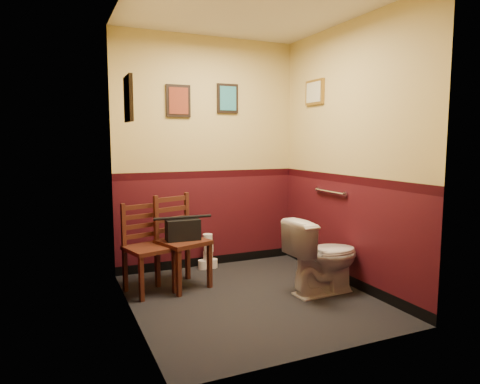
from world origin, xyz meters
TOP-DOWN VIEW (x-y plane):
  - floor at (0.00, 0.00)m, footprint 2.20×2.40m
  - ceiling at (0.00, 0.00)m, footprint 2.20×2.40m
  - wall_back at (0.00, 1.20)m, footprint 2.20×0.00m
  - wall_front at (0.00, -1.20)m, footprint 2.20×0.00m
  - wall_left at (-1.10, 0.00)m, footprint 0.00×2.40m
  - wall_right at (1.10, 0.00)m, footprint 0.00×2.40m
  - grab_bar at (1.07, 0.25)m, footprint 0.05×0.56m
  - framed_print_back_a at (-0.35, 1.18)m, footprint 0.28×0.04m
  - framed_print_back_b at (0.25, 1.18)m, footprint 0.26×0.04m
  - framed_print_left at (-1.08, 0.10)m, footprint 0.04×0.30m
  - framed_print_right at (1.08, 0.60)m, footprint 0.04×0.34m
  - toilet at (0.72, -0.15)m, footprint 0.77×0.46m
  - toilet_brush at (0.95, -0.10)m, footprint 0.12×0.12m
  - chair_left at (-0.86, 0.59)m, footprint 0.51×0.51m
  - chair_right at (-0.51, 0.60)m, footprint 0.56×0.56m
  - handbag at (-0.50, 0.56)m, footprint 0.35×0.18m
  - tp_stack at (-0.05, 1.07)m, footprint 0.24×0.14m

SIDE VIEW (x-z plane):
  - floor at x=0.00m, z-range 0.00..0.00m
  - toilet_brush at x=0.95m, z-range -0.14..0.28m
  - tp_stack at x=-0.05m, z-range -0.03..0.38m
  - toilet at x=0.72m, z-range 0.00..0.74m
  - chair_left at x=-0.86m, z-range 0.00..0.89m
  - chair_right at x=-0.51m, z-range 0.00..0.95m
  - handbag at x=-0.50m, z-range 0.48..0.73m
  - grab_bar at x=1.07m, z-range 0.92..0.98m
  - wall_back at x=0.00m, z-range 0.00..2.70m
  - wall_front at x=0.00m, z-range 0.00..2.70m
  - wall_left at x=-1.10m, z-range 0.00..2.70m
  - wall_right at x=1.10m, z-range 0.00..2.70m
  - framed_print_left at x=-1.08m, z-range 1.66..2.04m
  - framed_print_back_a at x=-0.35m, z-range 1.77..2.13m
  - framed_print_back_b at x=0.25m, z-range 1.83..2.17m
  - framed_print_right at x=1.08m, z-range 1.91..2.19m
  - ceiling at x=0.00m, z-range 2.70..2.70m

